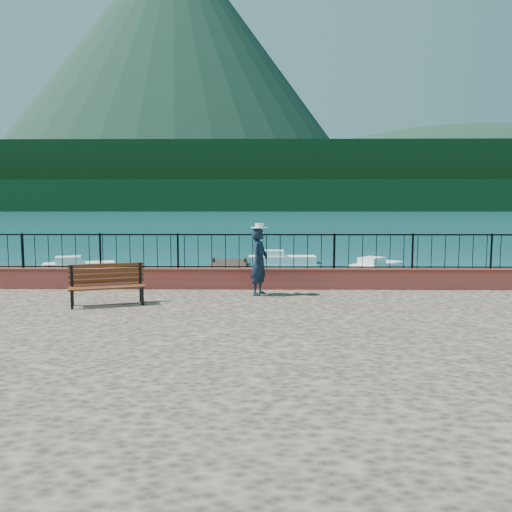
{
  "coord_description": "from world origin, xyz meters",
  "views": [
    {
      "loc": [
        -0.12,
        -10.27,
        3.55
      ],
      "look_at": [
        -0.27,
        2.0,
        2.3
      ],
      "focal_mm": 35.0,
      "sensor_mm": 36.0,
      "label": 1
    }
  ],
  "objects_px": {
    "person": "(259,262)",
    "boat_4": "(282,256)",
    "boat_1": "(313,280)",
    "boat_2": "(377,263)",
    "park_bench": "(107,293)",
    "boat_3": "(79,263)"
  },
  "relations": [
    {
      "from": "person",
      "to": "boat_2",
      "type": "distance_m",
      "value": 15.51
    },
    {
      "from": "park_bench",
      "to": "boat_2",
      "type": "distance_m",
      "value": 18.39
    },
    {
      "from": "boat_1",
      "to": "boat_2",
      "type": "relative_size",
      "value": 1.12
    },
    {
      "from": "park_bench",
      "to": "boat_3",
      "type": "distance_m",
      "value": 16.72
    },
    {
      "from": "boat_2",
      "to": "boat_3",
      "type": "relative_size",
      "value": 0.97
    },
    {
      "from": "boat_1",
      "to": "boat_4",
      "type": "bearing_deg",
      "value": 127.85
    },
    {
      "from": "person",
      "to": "park_bench",
      "type": "bearing_deg",
      "value": 132.85
    },
    {
      "from": "person",
      "to": "boat_4",
      "type": "xyz_separation_m",
      "value": [
        1.31,
        17.71,
        -1.68
      ]
    },
    {
      "from": "boat_1",
      "to": "person",
      "type": "bearing_deg",
      "value": -72.95
    },
    {
      "from": "boat_2",
      "to": "boat_1",
      "type": "bearing_deg",
      "value": -169.74
    },
    {
      "from": "boat_3",
      "to": "person",
      "type": "bearing_deg",
      "value": -72.3
    },
    {
      "from": "park_bench",
      "to": "person",
      "type": "distance_m",
      "value": 3.89
    },
    {
      "from": "boat_2",
      "to": "person",
      "type": "bearing_deg",
      "value": -160.41
    },
    {
      "from": "person",
      "to": "boat_2",
      "type": "bearing_deg",
      "value": -2.62
    },
    {
      "from": "boat_4",
      "to": "boat_1",
      "type": "bearing_deg",
      "value": -85.8
    },
    {
      "from": "boat_1",
      "to": "boat_4",
      "type": "height_order",
      "value": "same"
    },
    {
      "from": "boat_1",
      "to": "boat_2",
      "type": "bearing_deg",
      "value": 89.16
    },
    {
      "from": "boat_2",
      "to": "park_bench",
      "type": "bearing_deg",
      "value": -168.86
    },
    {
      "from": "park_bench",
      "to": "boat_3",
      "type": "height_order",
      "value": "park_bench"
    },
    {
      "from": "boat_3",
      "to": "boat_4",
      "type": "bearing_deg",
      "value": 0.43
    },
    {
      "from": "person",
      "to": "boat_4",
      "type": "relative_size",
      "value": 0.43
    },
    {
      "from": "park_bench",
      "to": "boat_1",
      "type": "height_order",
      "value": "park_bench"
    }
  ]
}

